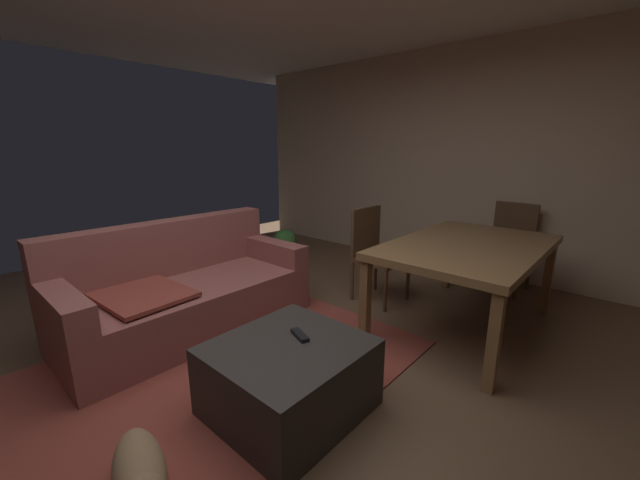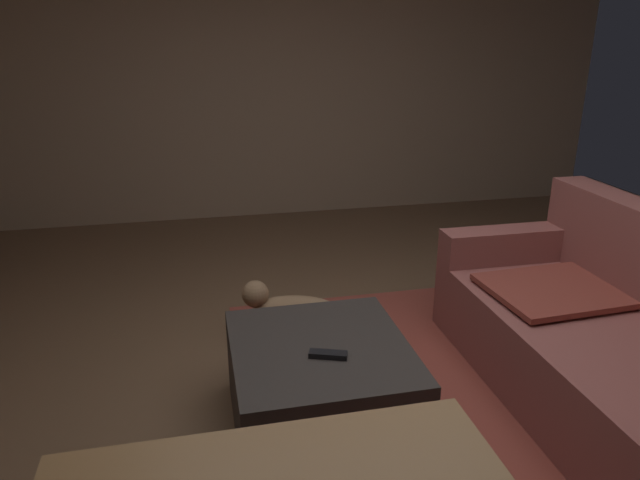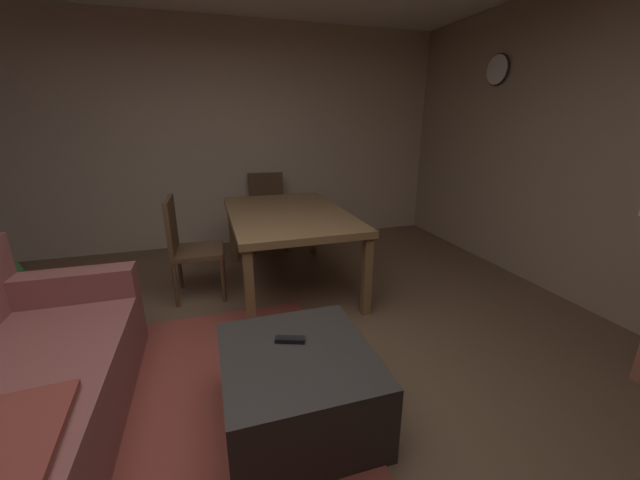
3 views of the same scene
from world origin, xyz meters
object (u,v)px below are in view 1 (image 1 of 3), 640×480
object	(u,v)px
dining_chair_north	(374,248)
potted_plant	(285,244)
ottoman_coffee_table	(289,377)
couch	(185,293)
dining_table	(468,251)
tv_remote	(300,335)
dining_chair_east	(509,241)
small_dog	(140,477)

from	to	relation	value
dining_chair_north	potted_plant	distance (m)	1.51
dining_chair_north	ottoman_coffee_table	bearing A→B (deg)	-161.63
couch	dining_table	xyz separation A→B (m)	(1.61, -1.77, 0.35)
tv_remote	dining_table	size ratio (longest dim) A/B	0.09
potted_plant	dining_chair_north	bearing A→B (deg)	-95.94
couch	ottoman_coffee_table	world-z (taller)	couch
couch	tv_remote	size ratio (longest dim) A/B	12.30
dining_chair_east	potted_plant	bearing A→B (deg)	114.19
ottoman_coffee_table	potted_plant	xyz separation A→B (m)	(1.90, 2.06, 0.06)
dining_chair_east	small_dog	world-z (taller)	dining_chair_east
tv_remote	dining_table	world-z (taller)	dining_table
tv_remote	small_dog	bearing A→B (deg)	-160.23
couch	tv_remote	distance (m)	1.41
small_dog	dining_chair_east	bearing A→B (deg)	-5.53
small_dog	couch	bearing A→B (deg)	54.79
potted_plant	small_dog	distance (m)	3.43
dining_table	potted_plant	distance (m)	2.45
dining_chair_north	dining_chair_east	bearing A→B (deg)	-37.13
small_dog	ottoman_coffee_table	bearing A→B (deg)	-1.03
couch	dining_chair_east	size ratio (longest dim) A/B	2.12
ottoman_coffee_table	potted_plant	size ratio (longest dim) A/B	1.74
tv_remote	dining_chair_east	size ratio (longest dim) A/B	0.17
couch	dining_chair_east	world-z (taller)	dining_chair_east
couch	dining_chair_east	distance (m)	3.36
couch	potted_plant	world-z (taller)	couch
couch	dining_table	world-z (taller)	couch
tv_remote	dining_table	distance (m)	1.70
dining_table	potted_plant	size ratio (longest dim) A/B	3.57
tv_remote	dining_chair_north	size ratio (longest dim) A/B	0.17
dining_chair_east	dining_chair_north	bearing A→B (deg)	142.87
ottoman_coffee_table	dining_chair_north	distance (m)	1.87
tv_remote	small_dog	size ratio (longest dim) A/B	0.26
tv_remote	dining_chair_north	bearing A→B (deg)	39.11
couch	small_dog	size ratio (longest dim) A/B	3.24
ottoman_coffee_table	potted_plant	distance (m)	2.81
dining_table	dining_chair_east	bearing A→B (deg)	-0.31
dining_table	ottoman_coffee_table	bearing A→B (deg)	168.67
dining_chair_north	tv_remote	bearing A→B (deg)	-160.90
dining_table	small_dog	world-z (taller)	dining_table
dining_chair_north	potted_plant	size ratio (longest dim) A/B	1.95
couch	dining_table	size ratio (longest dim) A/B	1.16
ottoman_coffee_table	potted_plant	world-z (taller)	potted_plant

